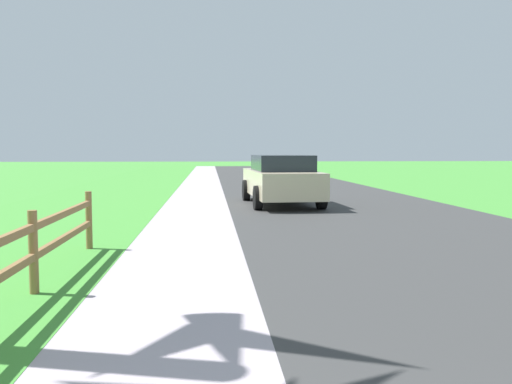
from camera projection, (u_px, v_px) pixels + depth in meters
ground_plane at (222, 188)px, 25.16m from camera, size 120.00×120.00×0.00m
road_asphalt at (292, 185)px, 27.44m from camera, size 7.00×66.00×0.01m
curb_concrete at (159, 186)px, 26.90m from camera, size 6.00×66.00×0.01m
grass_verge at (128, 186)px, 26.77m from camera, size 5.00×66.00×0.00m
parked_suv_beige at (281, 179)px, 17.49m from camera, size 2.26×5.02×1.56m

